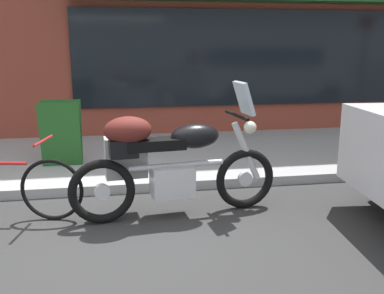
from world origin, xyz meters
The scene contains 4 objects.
ground_plane centered at (0.00, 0.00, 0.00)m, with size 80.00×80.00×0.00m, color #303030.
touring_motorcycle centered at (0.45, 0.41, 0.61)m, with size 2.24×0.62×1.42m.
parked_bicycle centered at (-1.25, 0.59, 0.37)m, with size 1.70×0.53×0.92m.
sandwich_board_sign centered at (-0.82, 2.24, 0.58)m, with size 0.55×0.41×0.91m.
Camera 1 is at (0.00, -3.93, 1.78)m, focal length 40.28 mm.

